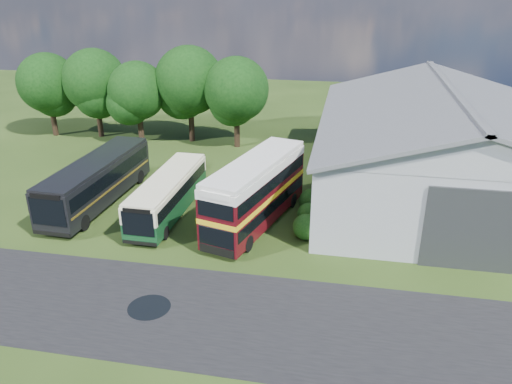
% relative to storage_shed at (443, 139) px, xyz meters
% --- Properties ---
extents(ground, '(120.00, 120.00, 0.00)m').
position_rel_storage_shed_xyz_m(ground, '(-15.00, -15.98, -4.17)').
color(ground, '#1E310F').
rests_on(ground, ground).
extents(asphalt_road, '(60.00, 8.00, 0.02)m').
position_rel_storage_shed_xyz_m(asphalt_road, '(-12.00, -18.98, -4.17)').
color(asphalt_road, black).
rests_on(asphalt_road, ground).
extents(puddle, '(2.20, 2.20, 0.01)m').
position_rel_storage_shed_xyz_m(puddle, '(-16.50, -18.98, -4.17)').
color(puddle, black).
rests_on(puddle, ground).
extents(storage_shed, '(18.80, 24.80, 8.15)m').
position_rel_storage_shed_xyz_m(storage_shed, '(0.00, 0.00, 0.00)').
color(storage_shed, gray).
rests_on(storage_shed, ground).
extents(tree_far_left, '(6.12, 6.12, 8.64)m').
position_rel_storage_shed_xyz_m(tree_far_left, '(-38.00, 8.02, 1.40)').
color(tree_far_left, black).
rests_on(tree_far_left, ground).
extents(tree_left_a, '(6.46, 6.46, 9.12)m').
position_rel_storage_shed_xyz_m(tree_left_a, '(-33.00, 8.52, 1.71)').
color(tree_left_a, black).
rests_on(tree_left_a, ground).
extents(tree_left_b, '(5.78, 5.78, 8.16)m').
position_rel_storage_shed_xyz_m(tree_left_b, '(-28.00, 7.52, 1.09)').
color(tree_left_b, black).
rests_on(tree_left_b, ground).
extents(tree_mid, '(6.80, 6.80, 9.60)m').
position_rel_storage_shed_xyz_m(tree_mid, '(-23.00, 8.82, 2.02)').
color(tree_mid, black).
rests_on(tree_mid, ground).
extents(tree_right_a, '(6.26, 6.26, 8.83)m').
position_rel_storage_shed_xyz_m(tree_right_a, '(-18.00, 7.82, 1.52)').
color(tree_right_a, black).
rests_on(tree_right_a, ground).
extents(shrub_front, '(1.70, 1.70, 1.70)m').
position_rel_storage_shed_xyz_m(shrub_front, '(-9.40, -9.98, -4.17)').
color(shrub_front, '#194714').
rests_on(shrub_front, ground).
extents(shrub_mid, '(1.60, 1.60, 1.60)m').
position_rel_storage_shed_xyz_m(shrub_mid, '(-9.40, -7.98, -4.17)').
color(shrub_mid, '#194714').
rests_on(shrub_mid, ground).
extents(shrub_back, '(1.80, 1.80, 1.80)m').
position_rel_storage_shed_xyz_m(shrub_back, '(-9.40, -5.98, -4.17)').
color(shrub_back, '#194714').
rests_on(shrub_back, ground).
extents(bus_green_single, '(2.54, 10.40, 2.86)m').
position_rel_storage_shed_xyz_m(bus_green_single, '(-19.27, -8.26, -2.64)').
color(bus_green_single, black).
rests_on(bus_green_single, ground).
extents(bus_maroon_double, '(5.40, 11.01, 4.59)m').
position_rel_storage_shed_xyz_m(bus_maroon_double, '(-12.94, -8.61, -1.88)').
color(bus_maroon_double, black).
rests_on(bus_maroon_double, ground).
extents(bus_dark_single, '(3.23, 12.23, 3.35)m').
position_rel_storage_shed_xyz_m(bus_dark_single, '(-25.08, -7.40, -2.38)').
color(bus_dark_single, black).
rests_on(bus_dark_single, ground).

